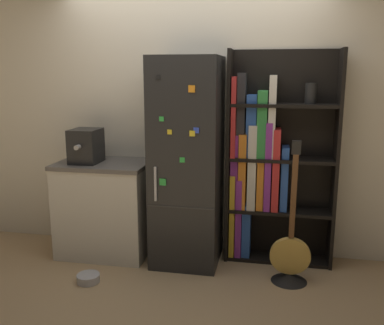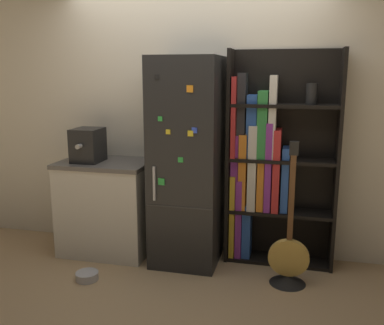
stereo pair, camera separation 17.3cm
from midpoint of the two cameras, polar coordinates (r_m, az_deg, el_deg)
ground_plane at (r=4.07m, az=0.13°, el=-13.56°), size 16.00×16.00×0.00m
wall_back at (r=4.16m, az=1.68°, el=5.72°), size 8.00×0.05×2.60m
refrigerator at (r=3.89m, az=0.62°, el=0.00°), size 0.60×0.64×1.89m
bookshelf at (r=3.99m, az=11.17°, el=-0.16°), size 0.98×0.30×1.95m
kitchen_counter at (r=4.28m, az=-10.12°, el=-5.81°), size 0.87×0.61×0.91m
espresso_machine at (r=4.15m, az=-12.56°, el=2.28°), size 0.25×0.35×0.32m
guitar at (r=3.78m, az=14.03°, el=-13.03°), size 0.34×0.31×1.24m
pet_bowl at (r=3.88m, az=-12.54°, el=-14.51°), size 0.20×0.20×0.07m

